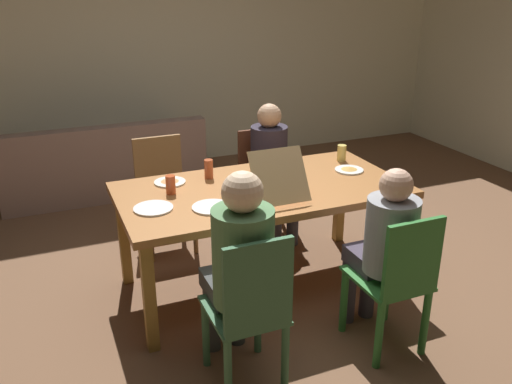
{
  "coord_description": "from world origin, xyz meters",
  "views": [
    {
      "loc": [
        -1.38,
        -3.19,
        2.13
      ],
      "look_at": [
        0.0,
        0.1,
        0.7
      ],
      "focal_mm": 38.06,
      "sensor_mm": 36.0,
      "label": 1
    }
  ],
  "objects_px": {
    "plate_1": "(170,182)",
    "drinking_glass_0": "(342,153)",
    "person_0": "(272,161)",
    "plate_0": "(349,169)",
    "drinking_glass_1": "(209,169)",
    "chair_0": "(265,174)",
    "couch": "(103,166)",
    "person_1": "(239,261)",
    "dining_table": "(262,197)",
    "plate_2": "(212,207)",
    "chair_3": "(162,187)",
    "drinking_glass_2": "(171,185)",
    "chair_2": "(396,282)",
    "pizza_box_0": "(265,185)",
    "plate_3": "(153,208)",
    "chair_1": "(250,311)",
    "person_2": "(384,242)"
  },
  "relations": [
    {
      "from": "chair_3",
      "to": "drinking_glass_2",
      "type": "xyz_separation_m",
      "value": [
        -0.12,
        -0.83,
        0.33
      ]
    },
    {
      "from": "dining_table",
      "to": "plate_1",
      "type": "height_order",
      "value": "plate_1"
    },
    {
      "from": "chair_0",
      "to": "plate_1",
      "type": "relative_size",
      "value": 4.05
    },
    {
      "from": "pizza_box_0",
      "to": "drinking_glass_0",
      "type": "height_order",
      "value": "pizza_box_0"
    },
    {
      "from": "plate_0",
      "to": "drinking_glass_1",
      "type": "xyz_separation_m",
      "value": [
        -1.01,
        0.25,
        0.06
      ]
    },
    {
      "from": "plate_2",
      "to": "drinking_glass_2",
      "type": "distance_m",
      "value": 0.38
    },
    {
      "from": "plate_3",
      "to": "drinking_glass_2",
      "type": "relative_size",
      "value": 1.96
    },
    {
      "from": "plate_2",
      "to": "drinking_glass_2",
      "type": "relative_size",
      "value": 1.97
    },
    {
      "from": "dining_table",
      "to": "drinking_glass_2",
      "type": "distance_m",
      "value": 0.63
    },
    {
      "from": "chair_1",
      "to": "plate_3",
      "type": "xyz_separation_m",
      "value": [
        -0.29,
        0.88,
        0.28
      ]
    },
    {
      "from": "person_2",
      "to": "plate_0",
      "type": "height_order",
      "value": "person_2"
    },
    {
      "from": "plate_2",
      "to": "drinking_glass_1",
      "type": "relative_size",
      "value": 1.8
    },
    {
      "from": "pizza_box_0",
      "to": "plate_1",
      "type": "bearing_deg",
      "value": 143.97
    },
    {
      "from": "person_1",
      "to": "drinking_glass_1",
      "type": "height_order",
      "value": "person_1"
    },
    {
      "from": "plate_0",
      "to": "drinking_glass_0",
      "type": "distance_m",
      "value": 0.24
    },
    {
      "from": "person_1",
      "to": "drinking_glass_0",
      "type": "distance_m",
      "value": 1.7
    },
    {
      "from": "person_0",
      "to": "plate_0",
      "type": "xyz_separation_m",
      "value": [
        0.31,
        -0.71,
        0.11
      ]
    },
    {
      "from": "plate_1",
      "to": "drinking_glass_0",
      "type": "distance_m",
      "value": 1.37
    },
    {
      "from": "chair_3",
      "to": "plate_1",
      "type": "xyz_separation_m",
      "value": [
        -0.08,
        -0.63,
        0.28
      ]
    },
    {
      "from": "chair_3",
      "to": "drinking_glass_0",
      "type": "bearing_deg",
      "value": -27.64
    },
    {
      "from": "person_1",
      "to": "chair_1",
      "type": "bearing_deg",
      "value": -90.0
    },
    {
      "from": "chair_0",
      "to": "person_0",
      "type": "relative_size",
      "value": 0.78
    },
    {
      "from": "plate_3",
      "to": "drinking_glass_1",
      "type": "bearing_deg",
      "value": 38.76
    },
    {
      "from": "person_0",
      "to": "drinking_glass_2",
      "type": "height_order",
      "value": "person_0"
    },
    {
      "from": "dining_table",
      "to": "couch",
      "type": "distance_m",
      "value": 2.55
    },
    {
      "from": "drinking_glass_1",
      "to": "person_0",
      "type": "bearing_deg",
      "value": 33.04
    },
    {
      "from": "person_2",
      "to": "couch",
      "type": "distance_m",
      "value": 3.47
    },
    {
      "from": "chair_0",
      "to": "couch",
      "type": "relative_size",
      "value": 0.44
    },
    {
      "from": "plate_0",
      "to": "drinking_glass_2",
      "type": "distance_m",
      "value": 1.34
    },
    {
      "from": "person_0",
      "to": "pizza_box_0",
      "type": "distance_m",
      "value": 0.97
    },
    {
      "from": "drinking_glass_1",
      "to": "drinking_glass_2",
      "type": "xyz_separation_m",
      "value": [
        -0.33,
        -0.19,
        -0.01
      ]
    },
    {
      "from": "pizza_box_0",
      "to": "couch",
      "type": "xyz_separation_m",
      "value": [
        -0.77,
        2.47,
        -0.56
      ]
    },
    {
      "from": "plate_1",
      "to": "drinking_glass_0",
      "type": "bearing_deg",
      "value": -1.71
    },
    {
      "from": "plate_2",
      "to": "couch",
      "type": "relative_size",
      "value": 0.12
    },
    {
      "from": "plate_1",
      "to": "drinking_glass_0",
      "type": "height_order",
      "value": "drinking_glass_0"
    },
    {
      "from": "person_2",
      "to": "couch",
      "type": "xyz_separation_m",
      "value": [
        -1.21,
        3.23,
        -0.4
      ]
    },
    {
      "from": "plate_2",
      "to": "person_2",
      "type": "bearing_deg",
      "value": -36.19
    },
    {
      "from": "person_0",
      "to": "drinking_glass_1",
      "type": "height_order",
      "value": "person_0"
    },
    {
      "from": "plate_3",
      "to": "couch",
      "type": "xyz_separation_m",
      "value": [
        -0.01,
        2.48,
        -0.52
      ]
    },
    {
      "from": "chair_2",
      "to": "person_1",
      "type": "bearing_deg",
      "value": 169.83
    },
    {
      "from": "plate_1",
      "to": "plate_2",
      "type": "height_order",
      "value": "plate_1"
    },
    {
      "from": "chair_1",
      "to": "drinking_glass_2",
      "type": "xyz_separation_m",
      "value": [
        -0.12,
        1.09,
        0.34
      ]
    },
    {
      "from": "person_0",
      "to": "plate_1",
      "type": "distance_m",
      "value": 1.09
    },
    {
      "from": "pizza_box_0",
      "to": "drinking_glass_1",
      "type": "height_order",
      "value": "pizza_box_0"
    },
    {
      "from": "pizza_box_0",
      "to": "plate_3",
      "type": "distance_m",
      "value": 0.76
    },
    {
      "from": "plate_0",
      "to": "plate_1",
      "type": "xyz_separation_m",
      "value": [
        -1.3,
        0.27,
        0.0
      ]
    },
    {
      "from": "person_0",
      "to": "chair_2",
      "type": "xyz_separation_m",
      "value": [
        0.0,
        -1.75,
        -0.2
      ]
    },
    {
      "from": "plate_0",
      "to": "plate_1",
      "type": "distance_m",
      "value": 1.32
    },
    {
      "from": "couch",
      "to": "plate_0",
      "type": "bearing_deg",
      "value": -56.96
    },
    {
      "from": "chair_1",
      "to": "plate_2",
      "type": "relative_size",
      "value": 3.84
    }
  ]
}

